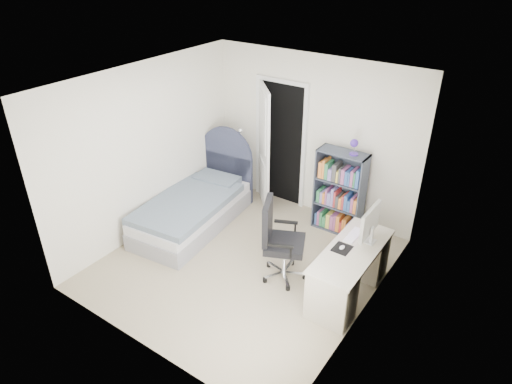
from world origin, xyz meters
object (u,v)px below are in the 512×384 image
Objects in this scene: bed at (196,207)px; floor_lamp at (240,171)px; office_chair at (278,237)px; desk at (350,270)px; bookcase at (339,195)px; nightstand at (230,175)px.

bed is 1.66× the size of floor_lamp.
floor_lamp is 1.16× the size of office_chair.
desk is (2.64, -0.16, 0.08)m from bed.
bed is 1.55× the size of desk.
bookcase is at bearing 3.02° from floor_lamp.
bed reaches higher than office_chair.
bed is at bearing 167.94° from office_chair.
bookcase reaches higher than office_chair.
office_chair is at bearing -167.25° from desk.
desk reaches higher than nightstand.
office_chair is (1.59, -1.36, 0.08)m from floor_lamp.
bookcase reaches higher than bed.
bookcase is 1.48m from desk.
bed is 1.92× the size of office_chair.
floor_lamp is (0.26, -0.04, 0.18)m from nightstand.
nightstand is at bearing 142.91° from office_chair.
bed is 1.79m from office_chair.
desk is (2.77, -1.19, 0.02)m from nightstand.
floor_lamp is 1.75m from bookcase.
floor_lamp is at bearing 155.33° from desk.
floor_lamp is at bearing 139.47° from office_chair.
bookcase is (2.01, 0.05, 0.24)m from nightstand.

